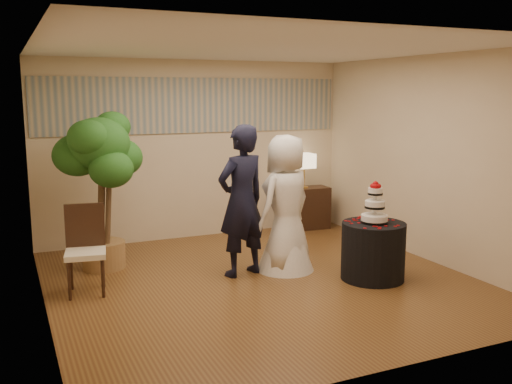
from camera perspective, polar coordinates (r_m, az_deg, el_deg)
name	(u,v)px	position (r m, az deg, el deg)	size (l,w,h in m)	color
floor	(262,281)	(7.11, 0.59, -8.94)	(5.00, 5.00, 0.00)	brown
ceiling	(262,48)	(6.75, 0.64, 14.20)	(5.00, 5.00, 0.00)	white
wall_back	(196,150)	(9.10, -6.01, 4.20)	(5.00, 0.06, 2.80)	beige
wall_front	(394,207)	(4.66, 13.59, -1.43)	(5.00, 0.06, 2.80)	beige
wall_left	(38,182)	(6.18, -20.94, 0.92)	(0.06, 5.00, 2.80)	beige
wall_right	(428,159)	(8.15, 16.81, 3.17)	(0.06, 5.00, 2.80)	beige
mural_border	(196,105)	(9.04, -6.05, 8.61)	(4.90, 0.02, 0.85)	gray
groom	(242,201)	(7.14, -1.44, -0.90)	(0.70, 0.46, 1.92)	black
bride	(286,203)	(7.35, 3.00, -1.14)	(0.87, 0.75, 1.78)	white
cake_table	(373,251)	(7.25, 11.63, -5.80)	(0.78, 0.78, 0.72)	black
wedding_cake	(375,202)	(7.11, 11.81, -1.00)	(0.33, 0.33, 0.52)	white
console	(304,208)	(9.74, 4.79, -1.63)	(0.85, 0.38, 0.71)	black
table_lamp	(304,171)	(9.63, 4.85, 2.14)	(0.30, 0.30, 0.58)	beige
ficus_tree	(101,190)	(7.66, -15.25, 0.19)	(1.00, 1.00, 2.10)	#245D1D
side_chair	(85,251)	(6.84, -16.69, -5.64)	(0.47, 0.49, 1.02)	black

